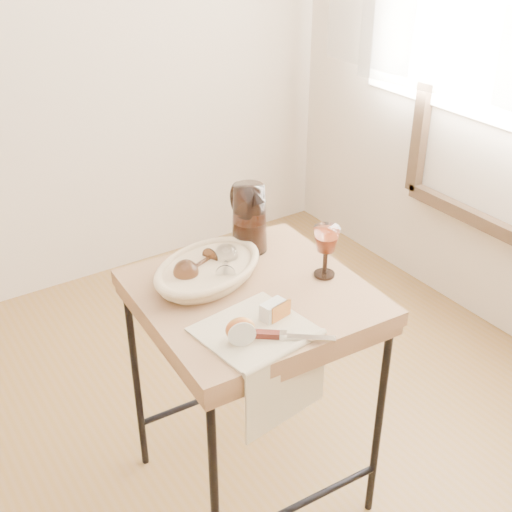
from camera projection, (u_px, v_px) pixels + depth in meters
side_table at (252, 396)px, 2.05m from camera, size 0.64×0.64×0.78m
tea_towel at (254, 330)px, 1.69m from camera, size 0.30×0.27×0.01m
bread_basket at (208, 272)px, 1.90m from camera, size 0.39×0.33×0.05m
goblet_lying_a at (197, 266)px, 1.88m from camera, size 0.14×0.11×0.07m
goblet_lying_b at (226, 263)px, 1.89m from camera, size 0.12×0.14×0.07m
pitcher at (249, 218)px, 2.01m from camera, size 0.18×0.25×0.25m
wine_goblet at (326, 252)px, 1.89m from camera, size 0.09×0.09×0.16m
apple_half at (240, 329)px, 1.63m from camera, size 0.08×0.06×0.07m
apple_wedge at (273, 310)px, 1.72m from camera, size 0.07×0.05×0.05m
table_knife at (286, 335)px, 1.65m from camera, size 0.19×0.16×0.02m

